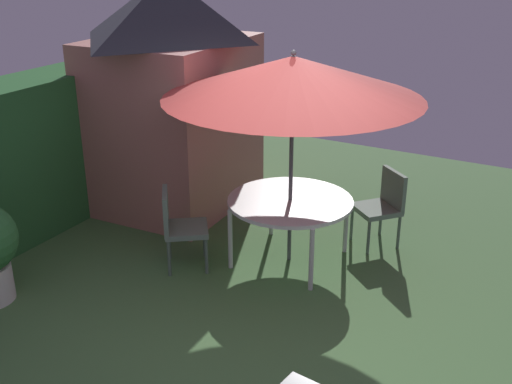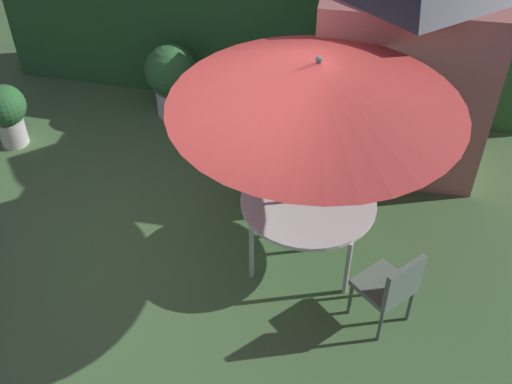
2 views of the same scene
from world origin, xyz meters
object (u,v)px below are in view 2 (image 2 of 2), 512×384
chair_near_shed (259,150)px  patio_table (308,203)px  chair_far_side (391,286)px  potted_plant_by_shed (6,112)px  patio_umbrella (317,84)px  garden_shed (406,41)px  potted_plant_by_grill (171,77)px

chair_near_shed → patio_table: bearing=-53.8°
chair_far_side → potted_plant_by_shed: (-4.96, 1.90, -0.03)m
patio_umbrella → garden_shed: bearing=69.8°
patio_umbrella → potted_plant_by_grill: 3.51m
chair_near_shed → potted_plant_by_shed: 3.33m
garden_shed → potted_plant_by_grill: bearing=176.9°
garden_shed → chair_near_shed: size_ratio=3.33×
potted_plant_by_grill → chair_near_shed: bearing=-40.5°
patio_umbrella → potted_plant_by_shed: (-4.06, 1.13, -1.59)m
garden_shed → potted_plant_by_grill: size_ratio=2.90×
patio_table → chair_near_shed: (-0.73, 0.99, -0.17)m
garden_shed → patio_table: 2.39m
potted_plant_by_shed → patio_umbrella: bearing=-15.5°
chair_far_side → potted_plant_by_shed: bearing=159.0°
patio_umbrella → patio_table: bearing=-7.1°
patio_umbrella → chair_near_shed: 1.99m
patio_umbrella → chair_far_side: (0.90, -0.77, -1.56)m
chair_far_side → potted_plant_by_shed: chair_far_side is taller
garden_shed → chair_far_side: bearing=-87.5°
patio_umbrella → chair_far_side: patio_umbrella is taller
chair_far_side → potted_plant_by_grill: potted_plant_by_grill is taller
chair_far_side → potted_plant_by_grill: bearing=135.7°
chair_far_side → potted_plant_by_shed: 5.31m
patio_table → chair_far_side: bearing=-40.8°
patio_table → chair_near_shed: chair_near_shed is taller
patio_umbrella → chair_near_shed: (-0.73, 0.99, -1.56)m
patio_table → potted_plant_by_shed: potted_plant_by_shed is taller
patio_umbrella → potted_plant_by_shed: 4.50m
chair_near_shed → garden_shed: bearing=36.5°
garden_shed → patio_umbrella: garden_shed is taller
patio_table → chair_near_shed: size_ratio=1.53×
garden_shed → chair_far_side: (0.12, -2.88, -1.01)m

